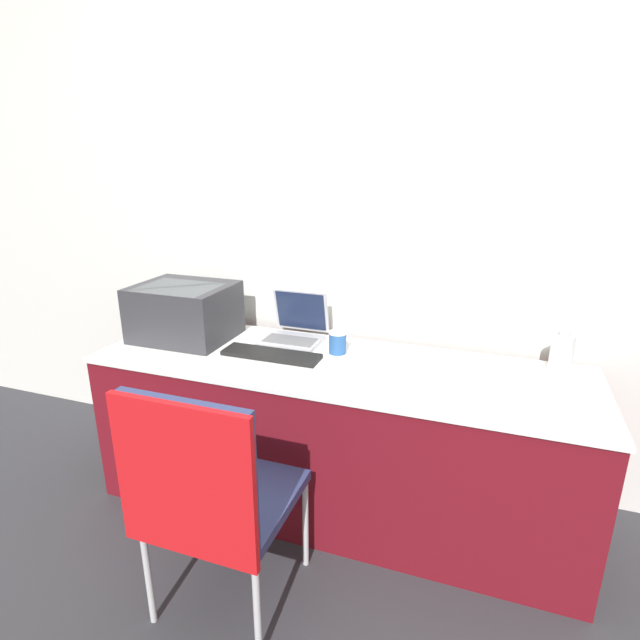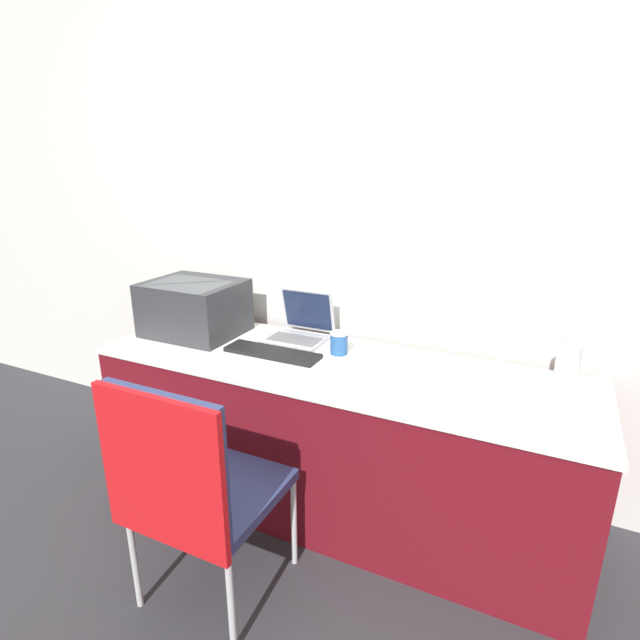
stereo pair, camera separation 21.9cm
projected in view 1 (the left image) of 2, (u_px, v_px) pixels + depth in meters
The scene contains 9 objects.
ground_plane at pixel (311, 548), 2.13m from camera, with size 14.00×14.00×0.00m, color #333338.
wall_back at pixel (364, 221), 2.40m from camera, with size 8.00×0.05×2.60m.
table at pixel (335, 435), 2.31m from camera, with size 2.18×0.67×0.73m.
printer at pixel (184, 310), 2.46m from camera, with size 0.46×0.38×0.27m.
laptop_left at pixel (295, 330), 2.46m from camera, with size 0.28×0.28×0.23m.
external_keyboard at pixel (271, 355), 2.26m from camera, with size 0.45×0.13×0.02m.
coffee_cup at pixel (338, 342), 2.29m from camera, with size 0.08×0.08×0.10m.
metal_pitcher at pixel (562, 352), 2.06m from camera, with size 0.09×0.09×0.21m.
chair at pixel (206, 489), 1.63m from camera, with size 0.48×0.49×0.92m.
Camera 1 is at (0.62, -1.61, 1.59)m, focal length 28.00 mm.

